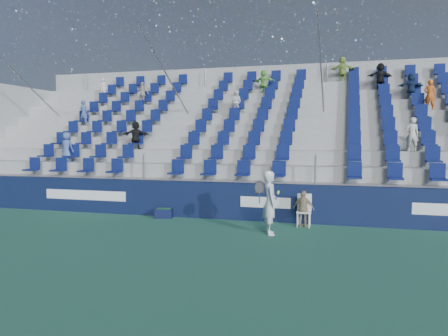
{
  "coord_description": "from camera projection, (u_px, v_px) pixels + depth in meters",
  "views": [
    {
      "loc": [
        3.95,
        -10.52,
        2.67
      ],
      "look_at": [
        0.2,
        2.8,
        1.7
      ],
      "focal_mm": 35.0,
      "sensor_mm": 36.0,
      "label": 1
    }
  ],
  "objects": [
    {
      "name": "line_judge_chair",
      "position": [
        304.0,
        208.0,
        13.12
      ],
      "size": [
        0.46,
        0.48,
        0.97
      ],
      "color": "white",
      "rests_on": "ground"
    },
    {
      "name": "ground",
      "position": [
        187.0,
        240.0,
        11.35
      ],
      "size": [
        70.0,
        70.0,
        0.0
      ],
      "primitive_type": "plane",
      "color": "#2A634B",
      "rests_on": "ground"
    },
    {
      "name": "ball_bin",
      "position": [
        164.0,
        213.0,
        14.48
      ],
      "size": [
        0.63,
        0.48,
        0.32
      ],
      "color": "#0E1334",
      "rests_on": "ground"
    },
    {
      "name": "line_judge",
      "position": [
        304.0,
        209.0,
        12.97
      ],
      "size": [
        0.68,
        0.38,
        1.1
      ],
      "primitive_type": "imported",
      "rotation": [
        0.0,
        0.0,
        2.96
      ],
      "color": "tan",
      "rests_on": "ground"
    },
    {
      "name": "grandstand",
      "position": [
        253.0,
        150.0,
        19.12
      ],
      "size": [
        24.0,
        8.17,
        6.63
      ],
      "color": "#A9AAA4",
      "rests_on": "ground"
    },
    {
      "name": "sponsor_wall",
      "position": [
        221.0,
        201.0,
        14.33
      ],
      "size": [
        24.0,
        0.32,
        1.2
      ],
      "color": "#0F1839",
      "rests_on": "ground"
    },
    {
      "name": "tennis_player",
      "position": [
        270.0,
        203.0,
        11.99
      ],
      "size": [
        0.7,
        0.74,
        1.76
      ],
      "color": "silver",
      "rests_on": "ground"
    }
  ]
}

